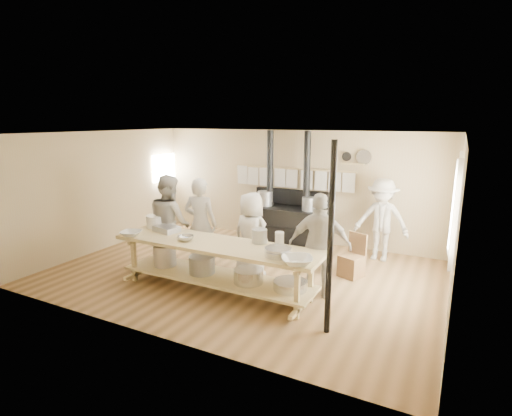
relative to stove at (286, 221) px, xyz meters
The scene contains 24 objects.
ground 2.18m from the stove, 89.82° to the right, with size 7.00×7.00×0.00m, color brown.
room_shell 2.39m from the stove, 89.82° to the right, with size 7.00×7.00×7.00m.
window_right 3.92m from the stove, 23.58° to the right, with size 0.09×1.50×1.65m.
left_opening 3.61m from the stove, behind, with size 0.00×0.90×0.90m.
stove is the anchor object (origin of this frame).
towel_rail 1.06m from the stove, 88.68° to the left, with size 3.00×0.04×0.47m.
back_wall_shelf 2.11m from the stove, 12.13° to the left, with size 0.63×0.14×0.32m.
prep_table 3.02m from the stove, 90.04° to the right, with size 3.60×0.90×0.85m.
support_post 4.11m from the stove, 59.33° to the right, with size 0.08×0.08×2.60m, color black.
cook_far_left 2.43m from the stove, 110.35° to the right, with size 0.65×0.43×1.78m, color beige.
cook_left 2.86m from the stove, 119.29° to the right, with size 0.89×0.69×1.83m, color beige.
cook_center 2.20m from the stove, 84.27° to the right, with size 0.77×0.50×1.57m, color beige.
cook_right 2.92m from the stove, 56.82° to the right, with size 1.01×0.42×1.72m, color beige.
cook_by_window 2.19m from the stove, ahead, with size 1.10×0.63×1.70m, color beige.
chair 2.32m from the stove, 35.60° to the right, with size 0.49×0.49×0.80m.
bowl_white_a 3.70m from the stove, 114.75° to the right, with size 0.35×0.35×0.09m, color white.
bowl_steel_a 3.21m from the stove, 99.41° to the right, with size 0.27×0.27×0.09m, color silver.
bowl_white_b 3.71m from the stove, 65.06° to the right, with size 0.44×0.44×0.11m, color white.
bowl_steel_b 3.45m from the stove, 69.96° to the right, with size 0.30×0.30×0.09m, color silver.
roasting_pan 3.10m from the stove, 112.18° to the right, with size 0.46×0.31×0.10m, color #B2B2B7.
mixing_bowl_large 3.39m from the stove, 69.50° to the right, with size 0.41×0.41×0.13m, color silver.
bucket_galv 2.80m from the stove, 76.62° to the right, with size 0.25×0.25×0.23m, color gray.
deep_bowl_enamel 3.13m from the stove, 119.87° to the right, with size 0.36×0.36×0.23m, color white.
pitcher 2.90m from the stove, 69.62° to the right, with size 0.15×0.15×0.23m, color white.
Camera 1 is at (3.44, -6.21, 2.84)m, focal length 28.00 mm.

